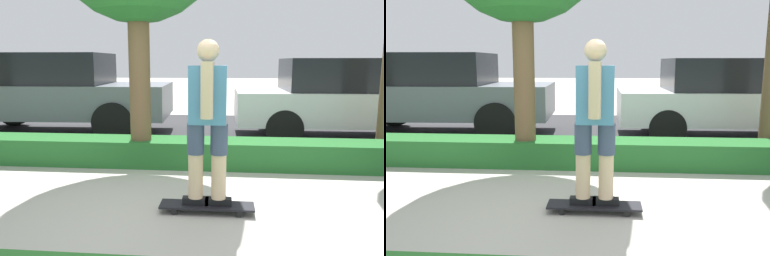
# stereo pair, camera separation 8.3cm
# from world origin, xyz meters

# --- Properties ---
(ground_plane) EXTENTS (60.00, 60.00, 0.00)m
(ground_plane) POSITION_xyz_m (0.00, 0.00, 0.00)
(ground_plane) COLOR #ADA89E
(street_asphalt) EXTENTS (15.76, 5.00, 0.01)m
(street_asphalt) POSITION_xyz_m (0.00, 4.20, 0.00)
(street_asphalt) COLOR #2D2D30
(street_asphalt) RESTS_ON ground_plane
(hedge_row) EXTENTS (15.76, 0.60, 0.38)m
(hedge_row) POSITION_xyz_m (0.00, 1.60, 0.19)
(hedge_row) COLOR #236028
(hedge_row) RESTS_ON ground_plane
(skateboard) EXTENTS (0.93, 0.24, 0.08)m
(skateboard) POSITION_xyz_m (0.36, -0.09, 0.07)
(skateboard) COLOR black
(skateboard) RESTS_ON ground_plane
(skater_person) EXTENTS (0.49, 0.41, 1.60)m
(skater_person) POSITION_xyz_m (0.36, -0.09, 0.93)
(skater_person) COLOR black
(skater_person) RESTS_ON skateboard
(parked_car_front) EXTENTS (4.71, 1.99, 1.64)m
(parked_car_front) POSITION_xyz_m (-3.02, 3.81, 0.86)
(parked_car_front) COLOR slate
(parked_car_front) RESTS_ON ground_plane
(parked_car_middle) EXTENTS (4.38, 1.88, 1.54)m
(parked_car_middle) POSITION_xyz_m (2.85, 3.79, 0.79)
(parked_car_middle) COLOR silver
(parked_car_middle) RESTS_ON ground_plane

